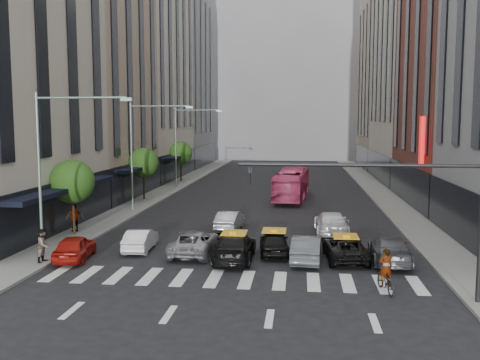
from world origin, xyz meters
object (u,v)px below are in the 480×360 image
(taxi_left, at_px, (234,247))
(pedestrian_far, at_px, (75,218))
(streetlamp_near, at_px, (55,153))
(car_white_front, at_px, (140,240))
(taxi_center, at_px, (274,243))
(streetlamp_far, at_px, (184,136))
(pedestrian_near, at_px, (44,245))
(car_red, at_px, (75,247))
(motorcycle, at_px, (385,281))
(bus, at_px, (292,184))
(streetlamp_mid, at_px, (142,142))

(taxi_left, xyz_separation_m, pedestrian_far, (-11.61, 5.66, 0.34))
(taxi_left, height_order, pedestrian_far, pedestrian_far)
(streetlamp_near, xyz_separation_m, car_white_front, (3.80, 2.66, -5.26))
(pedestrian_far, bearing_deg, taxi_center, 133.68)
(taxi_left, bearing_deg, streetlamp_far, -73.35)
(pedestrian_far, bearing_deg, pedestrian_near, 72.54)
(car_red, bearing_deg, pedestrian_near, 35.95)
(pedestrian_far, bearing_deg, car_red, 83.96)
(car_red, height_order, pedestrian_far, pedestrian_far)
(motorcycle, distance_m, pedestrian_far, 21.65)
(bus, xyz_separation_m, pedestrian_near, (-12.71, -25.27, -0.45))
(car_red, relative_size, pedestrian_near, 2.27)
(streetlamp_near, bearing_deg, pedestrian_far, 106.61)
(streetlamp_near, distance_m, taxi_left, 10.95)
(streetlamp_far, relative_size, motorcycle, 4.72)
(motorcycle, bearing_deg, pedestrian_far, -41.13)
(taxi_left, height_order, motorcycle, taxi_left)
(car_red, relative_size, car_white_front, 1.04)
(streetlamp_near, height_order, pedestrian_far, streetlamp_near)
(car_red, relative_size, taxi_center, 1.01)
(taxi_left, bearing_deg, car_white_front, -16.05)
(pedestrian_far, bearing_deg, motorcycle, 121.88)
(bus, bearing_deg, car_white_front, 73.51)
(streetlamp_mid, xyz_separation_m, motorcycle, (17.00, -19.65, -5.40))
(bus, relative_size, pedestrian_far, 5.73)
(streetlamp_far, distance_m, taxi_center, 32.11)
(streetlamp_far, xyz_separation_m, taxi_left, (9.60, -30.95, -5.15))
(streetlamp_near, relative_size, bus, 0.84)
(streetlamp_far, bearing_deg, pedestrian_far, -94.52)
(streetlamp_near, bearing_deg, taxi_center, 12.36)
(car_white_front, relative_size, motorcycle, 2.04)
(streetlamp_far, height_order, pedestrian_near, streetlamp_far)
(bus, height_order, pedestrian_near, bus)
(motorcycle, bearing_deg, bus, -93.10)
(car_white_front, bearing_deg, taxi_center, 175.70)
(motorcycle, bearing_deg, taxi_left, -44.96)
(streetlamp_mid, bearing_deg, streetlamp_near, -90.00)
(car_red, xyz_separation_m, taxi_center, (10.88, 2.40, -0.01))
(taxi_left, xyz_separation_m, pedestrian_near, (-9.96, -2.04, 0.29))
(pedestrian_near, height_order, pedestrian_far, pedestrian_far)
(car_red, xyz_separation_m, car_white_front, (2.96, 2.49, -0.05))
(car_white_front, height_order, taxi_left, taxi_left)
(streetlamp_mid, bearing_deg, motorcycle, -49.13)
(pedestrian_far, bearing_deg, streetlamp_mid, -131.68)
(motorcycle, relative_size, pedestrian_near, 1.06)
(streetlamp_far, distance_m, pedestrian_near, 33.34)
(streetlamp_mid, xyz_separation_m, taxi_left, (9.60, -14.95, -5.15))
(streetlamp_far, bearing_deg, streetlamp_near, -90.00)
(streetlamp_far, height_order, car_red, streetlamp_far)
(streetlamp_far, xyz_separation_m, car_red, (0.84, -31.84, -5.21))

